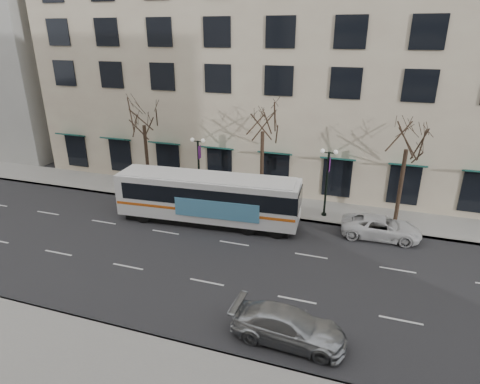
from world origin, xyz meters
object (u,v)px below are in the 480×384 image
at_px(tree_far_right, 409,136).
at_px(silver_car, 289,326).
at_px(tree_far_left, 143,114).
at_px(tree_far_mid, 263,119).
at_px(lamp_post_left, 199,166).
at_px(lamp_post_right, 327,180).
at_px(white_pickup, 381,227).
at_px(city_bus, 209,197).

xyz_separation_m(tree_far_right, silver_car, (-4.85, -14.06, -5.68)).
distance_m(tree_far_left, silver_car, 21.51).
xyz_separation_m(tree_far_left, tree_far_mid, (10.00, 0.00, 0.21)).
height_order(tree_far_left, lamp_post_left, tree_far_left).
height_order(tree_far_left, lamp_post_right, tree_far_left).
relative_size(tree_far_mid, silver_car, 1.67).
height_order(tree_far_left, white_pickup, tree_far_left).
bearing_deg(lamp_post_left, tree_far_mid, 6.85).
height_order(tree_far_left, tree_far_mid, tree_far_mid).
height_order(city_bus, white_pickup, city_bus).
relative_size(lamp_post_left, lamp_post_right, 1.00).
relative_size(tree_far_right, lamp_post_left, 1.55).
distance_m(tree_far_right, lamp_post_left, 15.40).
relative_size(lamp_post_right, silver_car, 1.02).
distance_m(city_bus, silver_car, 12.81).
height_order(tree_far_left, city_bus, tree_far_left).
height_order(tree_far_right, city_bus, tree_far_right).
bearing_deg(silver_car, white_pickup, -16.06).
bearing_deg(white_pickup, tree_far_right, -23.38).
relative_size(tree_far_right, city_bus, 0.61).
bearing_deg(lamp_post_right, tree_far_right, 6.85).
xyz_separation_m(tree_far_mid, city_bus, (-2.74, -4.04, -4.98)).
xyz_separation_m(city_bus, white_pickup, (11.71, 1.44, -1.21)).
bearing_deg(tree_far_right, lamp_post_left, -177.71).
xyz_separation_m(lamp_post_right, white_pickup, (3.97, -2.00, -2.23)).
height_order(lamp_post_left, silver_car, lamp_post_left).
bearing_deg(white_pickup, tree_far_mid, 71.95).
height_order(lamp_post_left, lamp_post_right, same).
relative_size(tree_far_left, tree_far_mid, 0.98).
xyz_separation_m(tree_far_mid, lamp_post_left, (-4.99, -0.60, -3.96)).
bearing_deg(lamp_post_right, city_bus, -156.03).
bearing_deg(silver_car, tree_far_left, 49.52).
relative_size(tree_far_left, lamp_post_left, 1.60).
xyz_separation_m(tree_far_mid, white_pickup, (8.98, -2.60, -6.19)).
bearing_deg(tree_far_right, lamp_post_right, -173.15).
bearing_deg(silver_car, tree_far_mid, 22.51).
xyz_separation_m(tree_far_mid, tree_far_right, (10.00, -0.00, -0.48)).
distance_m(lamp_post_left, white_pickup, 14.29).
xyz_separation_m(city_bus, silver_car, (7.89, -10.02, -1.18)).
relative_size(tree_far_mid, lamp_post_right, 1.64).
height_order(tree_far_right, lamp_post_left, tree_far_right).
distance_m(lamp_post_left, lamp_post_right, 10.00).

